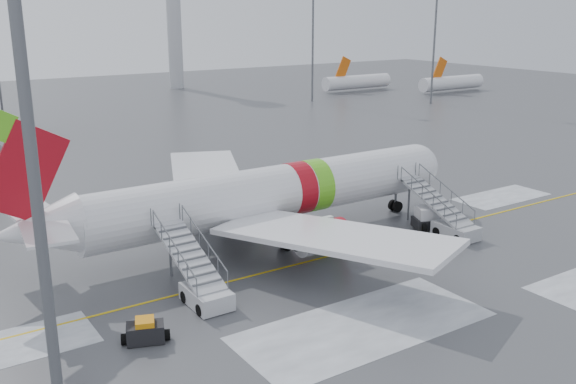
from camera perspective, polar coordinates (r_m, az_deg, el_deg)
ground at (r=45.44m, az=4.46°, el=-4.93°), size 260.00×260.00×0.00m
airliner at (r=45.55m, az=-2.38°, el=-0.31°), size 35.03×32.97×11.18m
airstair_fwd at (r=48.89m, az=14.09°, el=-2.54°), size 2.05×7.70×3.48m
airstair_aft at (r=37.34m, az=-7.80°, el=-8.03°), size 2.05×7.70×3.48m
pushback_tug at (r=50.05m, az=12.60°, el=-2.37°), size 3.42×3.07×1.73m
baggage_tractor at (r=33.68m, az=-12.56°, el=-12.08°), size 2.55×1.70×1.25m
light_mast_near at (r=23.90m, az=-22.19°, el=6.40°), size 1.20×1.20×24.39m
light_mast_far_ne at (r=117.32m, az=2.23°, el=14.76°), size 1.20×1.20×24.25m
light_mast_far_e at (r=117.18m, az=12.97°, el=14.38°), size 1.20×1.20×24.25m
distant_aircraft at (r=132.75m, az=8.95°, el=8.72°), size 35.00×18.00×8.00m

